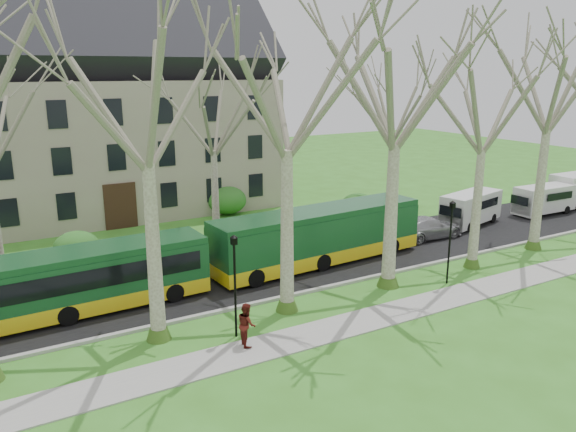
% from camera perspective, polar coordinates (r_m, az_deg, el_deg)
% --- Properties ---
extents(ground, '(120.00, 120.00, 0.00)m').
position_cam_1_polar(ground, '(27.48, 5.38, -8.44)').
color(ground, '#377421').
rests_on(ground, ground).
extents(sidewalk, '(70.00, 2.00, 0.06)m').
position_cam_1_polar(sidewalk, '(25.65, 8.65, -10.22)').
color(sidewalk, gray).
rests_on(sidewalk, ground).
extents(road, '(80.00, 8.00, 0.06)m').
position_cam_1_polar(road, '(31.79, -0.35, -5.05)').
color(road, black).
rests_on(road, ground).
extents(curb, '(80.00, 0.25, 0.14)m').
position_cam_1_polar(curb, '(28.59, 3.64, -7.31)').
color(curb, '#A5A39E').
rests_on(curb, ground).
extents(building, '(26.50, 12.20, 16.00)m').
position_cam_1_polar(building, '(45.47, -19.09, 10.48)').
color(building, gray).
rests_on(building, ground).
extents(tree_row_verge, '(49.00, 7.00, 14.00)m').
position_cam_1_polar(tree_row_verge, '(25.81, 5.37, 6.24)').
color(tree_row_verge, gray).
rests_on(tree_row_verge, ground).
extents(tree_row_far, '(33.00, 7.00, 12.00)m').
position_cam_1_polar(tree_row_far, '(34.61, -6.84, 6.66)').
color(tree_row_far, gray).
rests_on(tree_row_far, ground).
extents(lamp_row, '(36.22, 0.22, 4.30)m').
position_cam_1_polar(lamp_row, '(25.81, 6.80, -3.91)').
color(lamp_row, black).
rests_on(lamp_row, ground).
extents(hedges, '(30.60, 8.60, 2.00)m').
position_cam_1_polar(hedges, '(37.28, -13.15, -0.90)').
color(hedges, '#1B6025').
rests_on(hedges, ground).
extents(bus_lead, '(12.11, 2.94, 3.01)m').
position_cam_1_polar(bus_lead, '(27.00, -20.87, -6.24)').
color(bus_lead, '#144823').
rests_on(bus_lead, road).
extents(bus_follow, '(13.07, 3.55, 3.23)m').
position_cam_1_polar(bus_follow, '(31.74, 3.17, -1.98)').
color(bus_follow, '#144823').
rests_on(bus_follow, road).
extents(sedan, '(4.99, 2.10, 1.44)m').
position_cam_1_polar(sedan, '(37.69, 13.96, -1.13)').
color(sedan, '#A8A8AD').
rests_on(sedan, road).
extents(van_a, '(5.59, 3.10, 2.31)m').
position_cam_1_polar(van_a, '(41.71, 18.07, 0.70)').
color(van_a, silver).
rests_on(van_a, road).
extents(van_b, '(5.05, 1.97, 2.18)m').
position_cam_1_polar(van_b, '(46.89, 24.58, 1.49)').
color(van_b, silver).
rests_on(van_b, road).
extents(pedestrian_b, '(0.80, 0.95, 1.76)m').
position_cam_1_polar(pedestrian_b, '(22.75, -4.23, -10.91)').
color(pedestrian_b, '#531813').
rests_on(pedestrian_b, sidewalk).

